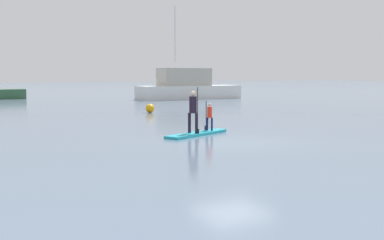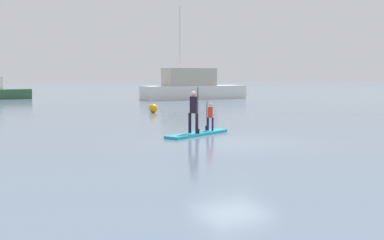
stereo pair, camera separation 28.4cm
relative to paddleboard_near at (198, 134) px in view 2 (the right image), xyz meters
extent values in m
plane|color=slate|center=(-0.02, -2.46, -0.05)|extent=(240.00, 240.00, 0.00)
cube|color=#1E9EB2|center=(-0.07, -0.03, 0.00)|extent=(3.16, 1.91, 0.10)
cube|color=#1E9EB2|center=(1.43, 0.65, 0.00)|extent=(0.41, 0.51, 0.09)
cylinder|color=black|center=(-0.35, 0.02, 0.43)|extent=(0.12, 0.12, 0.77)
cylinder|color=black|center=(-0.22, -0.28, 0.43)|extent=(0.12, 0.12, 0.77)
cylinder|color=black|center=(-0.28, -0.13, 1.13)|extent=(0.37, 0.37, 0.63)
sphere|color=beige|center=(-0.28, -0.13, 1.56)|extent=(0.18, 0.18, 0.18)
cylinder|color=black|center=(-0.20, -0.32, 0.92)|extent=(0.03, 0.03, 1.74)
cube|color=black|center=(-0.20, -0.32, 0.14)|extent=(0.09, 0.14, 0.18)
cylinder|color=#19194C|center=(0.68, 0.43, 0.31)|extent=(0.08, 0.08, 0.51)
cylinder|color=#19194C|center=(0.77, 0.23, 0.31)|extent=(0.08, 0.08, 0.51)
cylinder|color=red|center=(0.73, 0.33, 0.78)|extent=(0.25, 0.25, 0.42)
sphere|color=tan|center=(0.73, 0.33, 1.07)|extent=(0.12, 0.12, 0.12)
cylinder|color=black|center=(0.66, 0.48, 0.63)|extent=(0.03, 0.03, 1.17)
cube|color=black|center=(0.66, 0.48, 0.14)|extent=(0.09, 0.14, 0.18)
cube|color=silver|center=(12.84, 24.13, 0.57)|extent=(9.98, 2.67, 1.24)
cube|color=#B2AD9E|center=(12.30, 24.12, 2.00)|extent=(4.77, 2.18, 1.61)
cylinder|color=silver|center=(11.35, 24.12, 5.60)|extent=(0.12, 0.12, 5.58)
sphere|color=orange|center=(2.88, 10.89, 0.22)|extent=(0.54, 0.54, 0.54)
camera|label=1|loc=(-9.42, -16.52, 2.30)|focal=46.57mm
camera|label=2|loc=(-9.17, -16.66, 2.30)|focal=46.57mm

